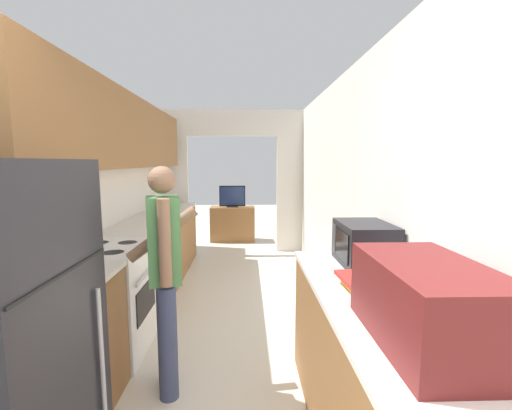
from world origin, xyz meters
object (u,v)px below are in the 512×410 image
Objects in this scene: range_oven at (108,299)px; microwave at (364,244)px; book_stack at (364,283)px; person at (165,275)px; television at (232,197)px; tv_cabinet at (233,224)px; suitcase at (426,303)px.

microwave is (1.97, -0.52, 0.59)m from range_oven.
microwave reaches higher than book_stack.
person reaches higher than television.
television is at bearing 77.71° from range_oven.
book_stack is at bearing -79.67° from television.
television is at bearing 100.33° from book_stack.
person is 4.65m from tv_cabinet.
television is at bearing -90.00° from tv_cabinet.
person reaches higher than range_oven.
range_oven is 4.18m from television.
range_oven is 2.49m from suitcase.
person is 1.38m from microwave.
book_stack is (1.81, -1.00, 0.49)m from range_oven.
microwave reaches higher than tv_cabinet.
book_stack is (1.20, -0.48, 0.11)m from person.
tv_cabinet is (0.28, 4.62, -0.49)m from person.
person is 5.42× the size of book_stack.
tv_cabinet is (-0.97, 5.65, -0.72)m from suitcase.
person is 4.59m from television.
person reaches higher than microwave.
microwave is 0.51m from book_stack.
television is (-0.97, 5.61, -0.16)m from suitcase.
suitcase reaches higher than range_oven.
person reaches higher than book_stack.
book_stack is at bearing -108.78° from microwave.
microwave reaches higher than range_oven.
microwave is at bearing 71.22° from book_stack.
tv_cabinet is 1.72× the size of television.
microwave is 4.71m from television.
television is at bearing 103.31° from microwave.
book_stack is 5.22m from tv_cabinet.
suitcase is at bearing -145.03° from person.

